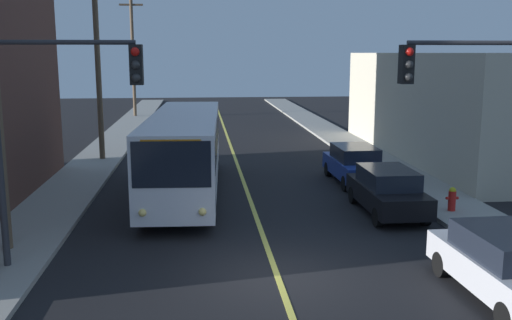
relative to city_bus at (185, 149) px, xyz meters
name	(u,v)px	position (x,y,z in m)	size (l,w,h in m)	color
ground_plane	(277,276)	(2.48, -9.07, -1.82)	(120.00, 120.00, 0.00)	black
sidewalk_left	(70,189)	(-4.77, 0.93, -1.74)	(2.50, 90.00, 0.15)	gray
sidewalk_right	(411,181)	(9.73, 0.93, -1.74)	(2.50, 90.00, 0.15)	gray
lane_stripe_center	(237,164)	(2.48, 5.93, -1.81)	(0.16, 60.00, 0.01)	#D8CC4C
building_right_warehouse	(503,105)	(16.98, 6.87, 0.98)	(12.00, 18.81, 5.59)	beige
city_bus	(185,149)	(0.00, 0.00, 0.00)	(3.09, 12.24, 3.20)	silver
parked_car_silver	(505,265)	(7.45, -10.96, -0.98)	(1.92, 4.45, 1.62)	#B7B7BC
parked_car_black	(387,190)	(7.11, -3.70, -0.98)	(1.83, 4.40, 1.62)	black
parked_car_blue	(355,164)	(7.28, 1.24, -0.98)	(1.88, 4.43, 1.62)	navy
utility_pole_mid	(97,46)	(-4.49, 7.49, 4.09)	(2.40, 0.28, 10.50)	brown
utility_pole_far	(133,46)	(-4.99, 28.44, 4.33)	(2.40, 0.28, 10.97)	brown
traffic_signal_left_corner	(58,105)	(-2.93, -7.98, 2.49)	(3.75, 0.48, 6.00)	#2D2D33
traffic_signal_right_corner	(476,102)	(7.89, -8.20, 2.49)	(3.75, 0.48, 6.00)	#2D2D33
fire_hydrant	(452,198)	(9.33, -4.06, -1.23)	(0.44, 0.26, 0.84)	red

